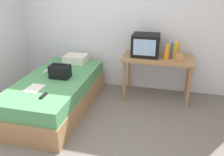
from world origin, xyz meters
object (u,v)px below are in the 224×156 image
picture_frame (179,58)px  handbag (60,71)px  pillow (76,59)px  magazine (34,88)px  remote_dark (43,96)px  remote_silver (46,72)px  book_row (174,50)px  desk (158,62)px  tv (146,45)px  bed (57,94)px  water_bottle (167,52)px

picture_frame → handbag: (-1.76, -0.56, -0.18)m
pillow → magazine: (-0.14, -1.19, -0.06)m
remote_dark → remote_silver: same height
magazine → remote_dark: remote_dark is taller
book_row → remote_dark: book_row is taller
desk → tv: size_ratio=2.64×
bed → picture_frame: (1.83, 0.61, 0.55)m
pillow → remote_dark: (0.10, -1.37, -0.06)m
desk → remote_silver: size_ratio=8.06×
tv → magazine: (-1.39, -1.21, -0.39)m
book_row → handbag: 1.87m
pillow → handbag: bearing=-86.9°
remote_silver → picture_frame: bearing=11.2°
desk → magazine: 2.00m
desk → picture_frame: size_ratio=8.74×
bed → remote_silver: bearing=143.5°
desk → magazine: (-1.61, -1.18, -0.12)m
water_bottle → picture_frame: 0.21m
book_row → pillow: (-1.71, -0.09, -0.26)m
book_row → remote_silver: 2.14m
bed → tv: bearing=32.0°
magazine → remote_dark: size_ratio=1.86×
bed → magazine: magazine is taller
bed → remote_dark: remote_dark is taller
picture_frame → pillow: size_ratio=0.33×
bed → tv: 1.65m
bed → pillow: size_ratio=4.99×
water_bottle → book_row: size_ratio=0.98×
remote_dark → remote_silver: size_ratio=1.08×
desk → book_row: bearing=22.2°
remote_dark → pillow: bearing=94.1°
water_bottle → remote_silver: 1.98m
bed → pillow: pillow is taller
bed → magazine: 0.51m
magazine → desk: bearing=36.2°
tv → book_row: tv is taller
picture_frame → magazine: bearing=-152.3°
magazine → remote_silver: (-0.15, 0.61, 0.01)m
bed → water_bottle: 1.87m
desk → water_bottle: water_bottle is taller
handbag → water_bottle: bearing=21.8°
remote_silver → water_bottle: bearing=14.1°
tv → remote_silver: bearing=-158.6°
water_bottle → book_row: bearing=60.5°
picture_frame → magazine: picture_frame is taller
tv → picture_frame: (0.55, -0.19, -0.11)m
pillow → tv: bearing=1.0°
book_row → remote_silver: size_ratio=1.72×
remote_silver → magazine: bearing=-76.1°
book_row → pillow: book_row is taller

